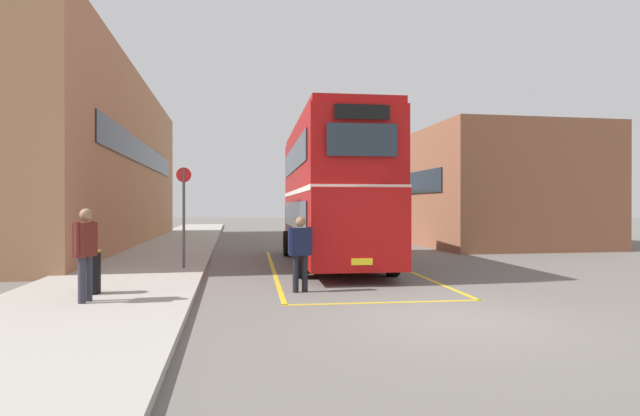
# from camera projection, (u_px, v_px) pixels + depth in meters

# --- Properties ---
(ground_plane) EXTENTS (135.60, 135.60, 0.00)m
(ground_plane) POSITION_uv_depth(u_px,v_px,m) (315.00, 250.00, 23.17)
(ground_plane) COLOR #66605B
(sidewalk_left) EXTENTS (4.00, 57.60, 0.14)m
(sidewalk_left) POSITION_uv_depth(u_px,v_px,m) (172.00, 246.00, 24.42)
(sidewalk_left) COLOR #A39E93
(sidewalk_left) RESTS_ON ground
(brick_building_left) EXTENTS (5.68, 25.74, 8.40)m
(brick_building_left) POSITION_uv_depth(u_px,v_px,m) (87.00, 162.00, 25.84)
(brick_building_left) COLOR #AD7A56
(brick_building_left) RESTS_ON ground
(depot_building_right) EXTENTS (8.00, 14.96, 5.76)m
(depot_building_right) POSITION_uv_depth(u_px,v_px,m) (468.00, 190.00, 28.99)
(depot_building_right) COLOR brown
(depot_building_right) RESTS_ON ground
(double_decker_bus) EXTENTS (3.16, 10.19, 4.75)m
(double_decker_bus) POSITION_uv_depth(u_px,v_px,m) (331.00, 191.00, 17.48)
(double_decker_bus) COLOR black
(double_decker_bus) RESTS_ON ground
(single_deck_bus) EXTENTS (2.94, 8.14, 3.02)m
(single_deck_bus) POSITION_uv_depth(u_px,v_px,m) (338.00, 211.00, 33.79)
(single_deck_bus) COLOR black
(single_deck_bus) RESTS_ON ground
(pedestrian_boarding) EXTENTS (0.58, 0.30, 1.74)m
(pedestrian_boarding) POSITION_uv_depth(u_px,v_px,m) (300.00, 248.00, 11.83)
(pedestrian_boarding) COLOR black
(pedestrian_boarding) RESTS_ON ground
(pedestrian_waiting_near) EXTENTS (0.35, 0.58, 1.80)m
(pedestrian_waiting_near) POSITION_uv_depth(u_px,v_px,m) (85.00, 247.00, 9.83)
(pedestrian_waiting_near) COLOR #2D2D38
(pedestrian_waiting_near) RESTS_ON sidewalk_left
(litter_bin) EXTENTS (0.43, 0.43, 0.91)m
(litter_bin) POSITION_uv_depth(u_px,v_px,m) (91.00, 272.00, 10.80)
(litter_bin) COLOR black
(litter_bin) RESTS_ON sidewalk_left
(bus_stop_sign) EXTENTS (0.44, 0.08, 3.00)m
(bus_stop_sign) POSITION_uv_depth(u_px,v_px,m) (184.00, 208.00, 15.31)
(bus_stop_sign) COLOR #4C4C51
(bus_stop_sign) RESTS_ON sidewalk_left
(bay_marking_yellow) EXTENTS (4.72, 12.27, 0.01)m
(bay_marking_yellow) POSITION_uv_depth(u_px,v_px,m) (342.00, 271.00, 15.61)
(bay_marking_yellow) COLOR gold
(bay_marking_yellow) RESTS_ON ground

